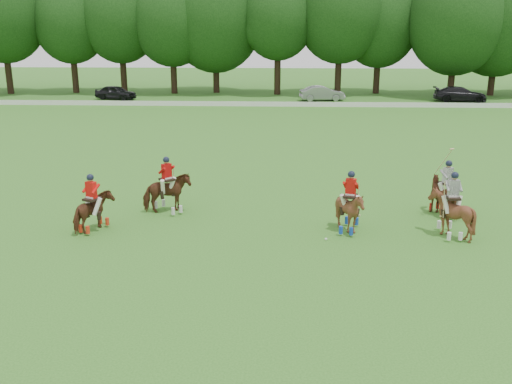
{
  "coord_description": "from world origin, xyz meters",
  "views": [
    {
      "loc": [
        0.68,
        -15.8,
        7.22
      ],
      "look_at": [
        -0.28,
        4.2,
        1.4
      ],
      "focal_mm": 40.0,
      "sensor_mm": 36.0,
      "label": 1
    }
  ],
  "objects_px": {
    "polo_stripe_b": "(451,213)",
    "polo_red_b": "(168,193)",
    "car_mid": "(322,93)",
    "polo_red_c": "(350,210)",
    "car_right": "(460,94)",
    "polo_red_a": "(93,211)",
    "polo_stripe_a": "(446,196)",
    "car_left": "(116,92)",
    "polo_ball": "(326,239)"
  },
  "relations": [
    {
      "from": "polo_stripe_b",
      "to": "polo_red_b",
      "type": "bearing_deg",
      "value": 168.12
    },
    {
      "from": "car_mid",
      "to": "polo_red_c",
      "type": "height_order",
      "value": "polo_red_c"
    },
    {
      "from": "car_right",
      "to": "polo_red_b",
      "type": "bearing_deg",
      "value": 153.34
    },
    {
      "from": "polo_red_a",
      "to": "polo_stripe_b",
      "type": "relative_size",
      "value": 0.91
    },
    {
      "from": "car_mid",
      "to": "polo_stripe_b",
      "type": "relative_size",
      "value": 1.91
    },
    {
      "from": "car_mid",
      "to": "polo_stripe_b",
      "type": "height_order",
      "value": "polo_stripe_b"
    },
    {
      "from": "polo_red_c",
      "to": "polo_red_b",
      "type": "bearing_deg",
      "value": 164.82
    },
    {
      "from": "polo_red_a",
      "to": "polo_red_c",
      "type": "bearing_deg",
      "value": 2.27
    },
    {
      "from": "polo_red_c",
      "to": "polo_stripe_b",
      "type": "distance_m",
      "value": 3.56
    },
    {
      "from": "polo_stripe_a",
      "to": "car_mid",
      "type": "bearing_deg",
      "value": 94.07
    },
    {
      "from": "polo_red_a",
      "to": "polo_red_c",
      "type": "xyz_separation_m",
      "value": [
        9.35,
        0.37,
        0.05
      ]
    },
    {
      "from": "car_mid",
      "to": "car_right",
      "type": "relative_size",
      "value": 0.88
    },
    {
      "from": "car_left",
      "to": "polo_stripe_a",
      "type": "bearing_deg",
      "value": -131.23
    },
    {
      "from": "polo_stripe_b",
      "to": "polo_ball",
      "type": "relative_size",
      "value": 26.25
    },
    {
      "from": "polo_stripe_b",
      "to": "polo_red_c",
      "type": "bearing_deg",
      "value": 174.91
    },
    {
      "from": "polo_stripe_a",
      "to": "polo_stripe_b",
      "type": "relative_size",
      "value": 1.17
    },
    {
      "from": "polo_red_b",
      "to": "polo_red_c",
      "type": "bearing_deg",
      "value": -15.18
    },
    {
      "from": "car_left",
      "to": "polo_red_b",
      "type": "xyz_separation_m",
      "value": [
        12.66,
        -36.57,
        0.09
      ]
    },
    {
      "from": "polo_stripe_a",
      "to": "polo_ball",
      "type": "relative_size",
      "value": 30.71
    },
    {
      "from": "polo_red_b",
      "to": "polo_stripe_b",
      "type": "distance_m",
      "value": 10.83
    },
    {
      "from": "polo_stripe_a",
      "to": "polo_stripe_b",
      "type": "height_order",
      "value": "polo_stripe_a"
    },
    {
      "from": "car_mid",
      "to": "polo_red_a",
      "type": "bearing_deg",
      "value": 155.77
    },
    {
      "from": "polo_red_c",
      "to": "polo_ball",
      "type": "distance_m",
      "value": 1.53
    },
    {
      "from": "polo_red_b",
      "to": "polo_stripe_b",
      "type": "xyz_separation_m",
      "value": [
        10.6,
        -2.23,
        0.04
      ]
    },
    {
      "from": "polo_stripe_a",
      "to": "polo_ball",
      "type": "bearing_deg",
      "value": -148.11
    },
    {
      "from": "polo_red_a",
      "to": "car_right",
      "type": "bearing_deg",
      "value": 57.74
    },
    {
      "from": "car_right",
      "to": "polo_stripe_a",
      "type": "xyz_separation_m",
      "value": [
        -11.17,
        -36.4,
        0.05
      ]
    },
    {
      "from": "car_left",
      "to": "polo_stripe_b",
      "type": "xyz_separation_m",
      "value": [
        23.26,
        -38.8,
        0.13
      ]
    },
    {
      "from": "car_left",
      "to": "polo_red_b",
      "type": "bearing_deg",
      "value": -145.23
    },
    {
      "from": "polo_red_a",
      "to": "polo_red_b",
      "type": "xyz_separation_m",
      "value": [
        2.3,
        2.28,
        0.06
      ]
    },
    {
      "from": "car_mid",
      "to": "polo_stripe_b",
      "type": "xyz_separation_m",
      "value": [
        2.13,
        -38.8,
        0.11
      ]
    },
    {
      "from": "car_mid",
      "to": "polo_red_a",
      "type": "relative_size",
      "value": 2.11
    },
    {
      "from": "polo_red_a",
      "to": "polo_stripe_a",
      "type": "height_order",
      "value": "polo_stripe_a"
    },
    {
      "from": "car_left",
      "to": "polo_stripe_b",
      "type": "bearing_deg",
      "value": -133.39
    },
    {
      "from": "car_left",
      "to": "polo_ball",
      "type": "relative_size",
      "value": 47.2
    },
    {
      "from": "polo_red_b",
      "to": "polo_red_c",
      "type": "xyz_separation_m",
      "value": [
        7.05,
        -1.91,
        -0.0
      ]
    },
    {
      "from": "polo_stripe_b",
      "to": "polo_stripe_a",
      "type": "bearing_deg",
      "value": 79.1
    },
    {
      "from": "car_right",
      "to": "polo_stripe_a",
      "type": "distance_m",
      "value": 38.07
    },
    {
      "from": "car_right",
      "to": "polo_stripe_b",
      "type": "height_order",
      "value": "polo_stripe_b"
    },
    {
      "from": "car_right",
      "to": "polo_stripe_b",
      "type": "xyz_separation_m",
      "value": [
        -11.63,
        -38.8,
        0.12
      ]
    },
    {
      "from": "car_right",
      "to": "polo_red_a",
      "type": "height_order",
      "value": "polo_red_a"
    },
    {
      "from": "polo_red_b",
      "to": "car_left",
      "type": "bearing_deg",
      "value": 109.1
    },
    {
      "from": "polo_red_c",
      "to": "polo_red_a",
      "type": "bearing_deg",
      "value": -177.73
    },
    {
      "from": "polo_red_c",
      "to": "car_left",
      "type": "bearing_deg",
      "value": 117.13
    },
    {
      "from": "car_left",
      "to": "polo_red_b",
      "type": "relative_size",
      "value": 1.86
    },
    {
      "from": "polo_red_a",
      "to": "polo_stripe_a",
      "type": "xyz_separation_m",
      "value": [
        13.36,
        2.46,
        0.04
      ]
    },
    {
      "from": "car_mid",
      "to": "polo_stripe_b",
      "type": "bearing_deg",
      "value": 174.4
    },
    {
      "from": "car_left",
      "to": "car_right",
      "type": "height_order",
      "value": "car_right"
    },
    {
      "from": "polo_red_c",
      "to": "polo_stripe_a",
      "type": "height_order",
      "value": "polo_stripe_a"
    },
    {
      "from": "polo_ball",
      "to": "polo_stripe_a",
      "type": "bearing_deg",
      "value": 31.89
    }
  ]
}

